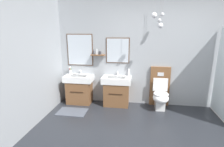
# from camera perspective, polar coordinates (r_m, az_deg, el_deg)

# --- Properties ---
(wall_back) EXTENTS (5.09, 0.66, 2.69)m
(wall_back) POSITION_cam_1_polar(r_m,az_deg,el_deg) (4.44, 13.75, 6.87)
(wall_back) COLOR #999EA3
(wall_back) RESTS_ON ground
(wall_left) EXTENTS (0.12, 3.82, 2.69)m
(wall_left) POSITION_cam_1_polar(r_m,az_deg,el_deg) (3.31, -30.16, 2.97)
(wall_left) COLOR #999EA3
(wall_left) RESTS_ON ground
(bath_mat) EXTENTS (0.68, 0.44, 0.01)m
(bath_mat) POSITION_cam_1_polar(r_m,az_deg,el_deg) (4.29, -12.95, -12.15)
(bath_mat) COLOR #474C56
(bath_mat) RESTS_ON ground
(vanity_sink_left) EXTENTS (0.72, 0.45, 0.74)m
(vanity_sink_left) POSITION_cam_1_polar(r_m,az_deg,el_deg) (4.64, -10.65, -4.81)
(vanity_sink_left) COLOR brown
(vanity_sink_left) RESTS_ON ground
(tap_on_left_sink) EXTENTS (0.03, 0.13, 0.11)m
(tap_on_left_sink) POSITION_cam_1_polar(r_m,az_deg,el_deg) (4.67, -10.25, 0.72)
(tap_on_left_sink) COLOR silver
(tap_on_left_sink) RESTS_ON vanity_sink_left
(vanity_sink_right) EXTENTS (0.72, 0.45, 0.74)m
(vanity_sink_right) POSITION_cam_1_polar(r_m,az_deg,el_deg) (4.43, 1.50, -5.50)
(vanity_sink_right) COLOR brown
(vanity_sink_right) RESTS_ON ground
(tap_on_right_sink) EXTENTS (0.03, 0.13, 0.11)m
(tap_on_right_sink) POSITION_cam_1_polar(r_m,az_deg,el_deg) (4.46, 1.79, 0.30)
(tap_on_right_sink) COLOR silver
(tap_on_right_sink) RESTS_ON vanity_sink_right
(toilet) EXTENTS (0.48, 0.62, 1.00)m
(toilet) POSITION_cam_1_polar(r_m,az_deg,el_deg) (4.43, 15.52, -6.24)
(toilet) COLOR brown
(toilet) RESTS_ON ground
(toothbrush_cup) EXTENTS (0.07, 0.07, 0.20)m
(toothbrush_cup) POSITION_cam_1_polar(r_m,az_deg,el_deg) (4.76, -13.51, 0.62)
(toothbrush_cup) COLOR silver
(toothbrush_cup) RESTS_ON vanity_sink_left
(soap_dispenser) EXTENTS (0.06, 0.06, 0.20)m
(soap_dispenser) POSITION_cam_1_polar(r_m,az_deg,el_deg) (4.43, 5.54, 0.36)
(soap_dispenser) COLOR white
(soap_dispenser) RESTS_ON vanity_sink_right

